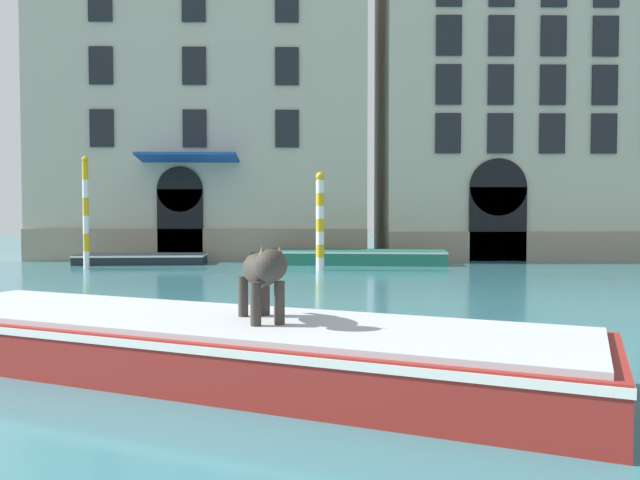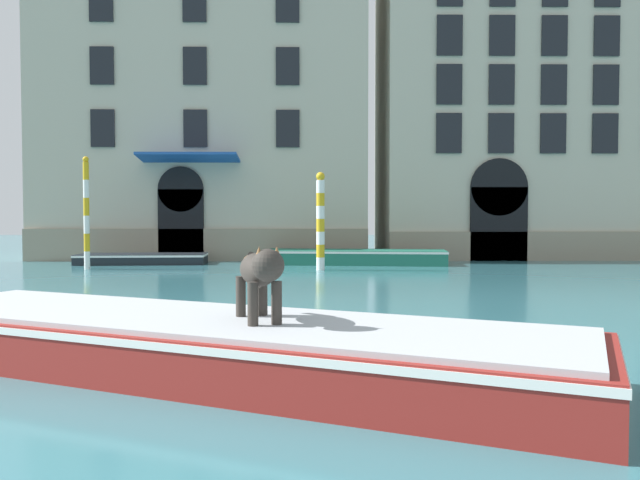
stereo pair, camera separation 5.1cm
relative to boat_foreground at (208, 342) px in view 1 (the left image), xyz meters
The scene contains 8 objects.
palazzo_left 22.77m from the boat_foreground, 99.26° to the left, with size 13.99×7.40×16.06m.
palazzo_right 24.75m from the boat_foreground, 62.33° to the left, with size 13.32×6.13×13.74m.
boat_foreground is the anchor object (origin of this frame).
dog_on_deck 1.15m from the boat_foreground, 28.62° to the right, with size 0.63×1.25×0.86m.
boat_moored_near_palazzo 17.51m from the boat_foreground, 107.44° to the left, with size 4.91×1.96×0.39m.
boat_moored_far 16.66m from the boat_foreground, 79.91° to the left, with size 6.97×2.55×0.55m.
mooring_pole_0 15.80m from the boat_foreground, 114.45° to the left, with size 0.21×0.21×3.88m.
mooring_pole_1 13.96m from the boat_foreground, 83.62° to the left, with size 0.29×0.29×3.31m.
Camera 1 is at (4.94, -1.92, 1.82)m, focal length 35.00 mm.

